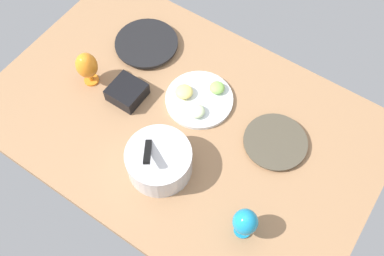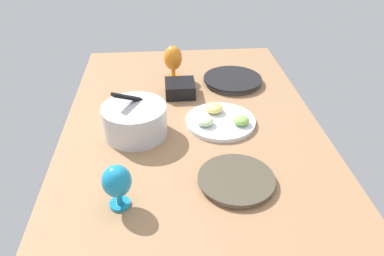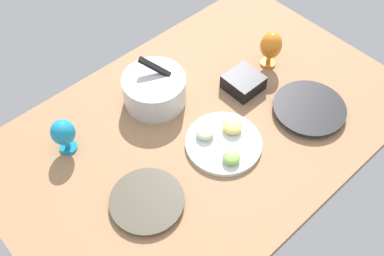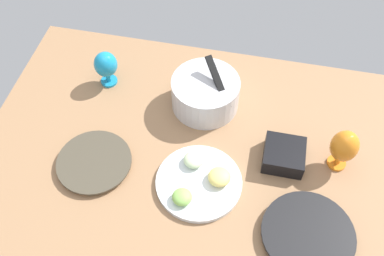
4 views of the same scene
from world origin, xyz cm
name	(u,v)px [view 1 (image 1 of 4)]	position (x,y,z in cm)	size (l,w,h in cm)	color
ground_plane	(182,122)	(0.00, 0.00, -2.00)	(160.00, 104.00, 4.00)	#99704C
dinner_plate_left	(275,142)	(-37.04, -11.58, 1.13)	(25.51, 25.51, 2.18)	beige
dinner_plate_right	(147,44)	(35.35, -22.95, 1.50)	(28.60, 28.60, 2.89)	#4C4C51
mixing_bowl	(159,160)	(-5.27, 22.53, 6.58)	(24.89, 24.89, 18.53)	silver
fruit_platter	(199,99)	(-0.59, -11.48, 1.59)	(28.57, 28.57, 5.56)	silver
hurricane_glass_orange	(87,66)	(43.66, 5.77, 10.19)	(9.12, 9.12, 16.82)	orange
hurricane_glass_blue	(245,222)	(-44.19, 25.79, 9.13)	(8.87, 8.87, 14.76)	#1989B8
square_bowl_black	(127,92)	(25.57, 3.42, 3.53)	(13.63, 13.63, 6.35)	black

